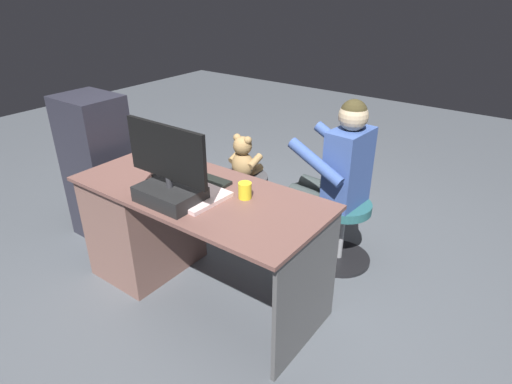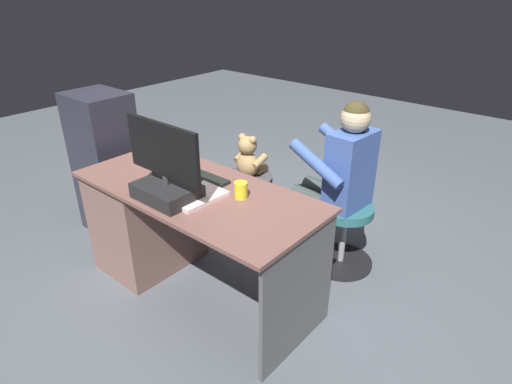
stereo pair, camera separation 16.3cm
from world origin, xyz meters
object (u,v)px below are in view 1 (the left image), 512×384
Objects in this scene: visitor_chair at (342,227)px; tv_remote at (164,174)px; monitor at (169,179)px; person at (335,170)px; desk at (155,220)px; cup at (245,190)px; keyboard at (198,178)px; computer_mouse at (168,166)px; office_chair_teddy at (243,198)px; teddy_bear at (244,158)px.

tv_remote is at bearing 43.25° from visitor_chair.
person is (-0.48, -1.02, -0.18)m from monitor.
desk is 0.64m from monitor.
person reaches higher than cup.
person is (-0.56, -0.72, -0.06)m from keyboard.
keyboard is at bearing 178.92° from computer_mouse.
keyboard is 0.91m from person.
person reaches higher than desk.
monitor is 0.42m from cup.
monitor is 1.14m from person.
desk is at bearing 43.78° from person.
computer_mouse reaches higher than keyboard.
computer_mouse is 0.65m from cup.
monitor is (-0.39, 0.18, 0.48)m from desk.
keyboard is 4.52× the size of cup.
tv_remote is 0.13× the size of person.
visitor_chair is at bearing -175.36° from person.
office_chair_teddy is at bearing -82.94° from tv_remote.
keyboard is (0.07, -0.29, -0.12)m from monitor.
desk is 3.30× the size of visitor_chair.
computer_mouse is at bearing -1.08° from keyboard.
person is (-0.73, -0.06, 0.41)m from office_chair_teddy.
office_chair_teddy is 0.40× the size of person.
desk is 3.68× the size of keyboard.
teddy_bear is at bearing -51.59° from cup.
cup is (-0.65, 0.03, 0.03)m from computer_mouse.
person reaches higher than keyboard.
visitor_chair is at bearing -141.57° from computer_mouse.
keyboard is 0.38m from cup.
computer_mouse reaches higher than desk.
office_chair_teddy is at bearing -74.96° from keyboard.
keyboard is 2.80× the size of tv_remote.
office_chair_teddy is at bearing -75.32° from monitor.
monitor is at bearing 154.83° from desk.
person reaches higher than office_chair_teddy.
tv_remote is at bearing 122.98° from computer_mouse.
desk is at bearing 69.52° from computer_mouse.
computer_mouse is 0.21× the size of visitor_chair.
teddy_bear reaches higher than office_chair_teddy.
desk is at bearing -25.17° from monitor.
monitor is 0.38m from tv_remote.
office_chair_teddy and visitor_chair have the same top height.
person reaches higher than teddy_bear.
visitor_chair is (-0.96, -0.84, -0.12)m from desk.
cup is 0.60m from tv_remote.
office_chair_teddy is at bearing -51.12° from cup.
cup is 0.28× the size of teddy_bear.
tv_remote is at bearing -36.64° from monitor.
keyboard is 1.27× the size of teddy_bear.
person is at bearing -139.05° from computer_mouse.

